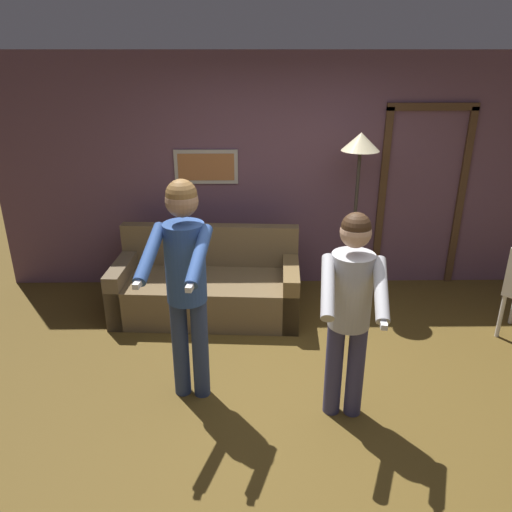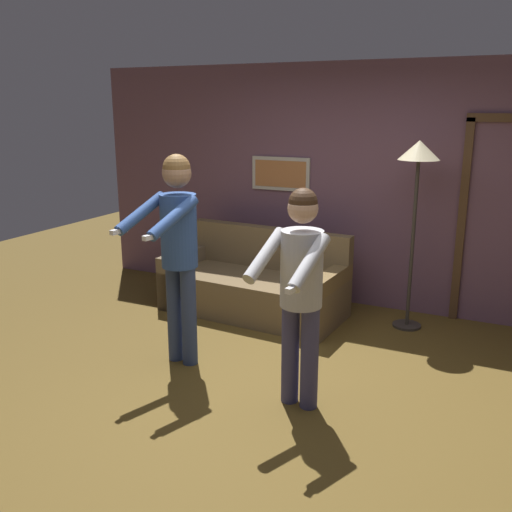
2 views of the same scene
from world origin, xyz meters
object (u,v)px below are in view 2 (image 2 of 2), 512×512
Objects in this scene: couch at (255,287)px; person_standing_right at (300,281)px; torchiere_lamp at (418,168)px; person_standing_left at (177,239)px.

person_standing_right reaches higher than couch.
couch is at bearing -169.73° from torchiere_lamp.
torchiere_lamp is 2.06m from person_standing_right.
person_standing_right is at bearing -11.65° from person_standing_left.
person_standing_left is 1.21m from person_standing_right.
torchiere_lamp reaches higher than couch.
torchiere_lamp is at bearing 46.47° from person_standing_left.
torchiere_lamp reaches higher than person_standing_left.
person_standing_right is (1.18, -0.24, -0.13)m from person_standing_left.
torchiere_lamp is (1.56, 0.28, 1.30)m from couch.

